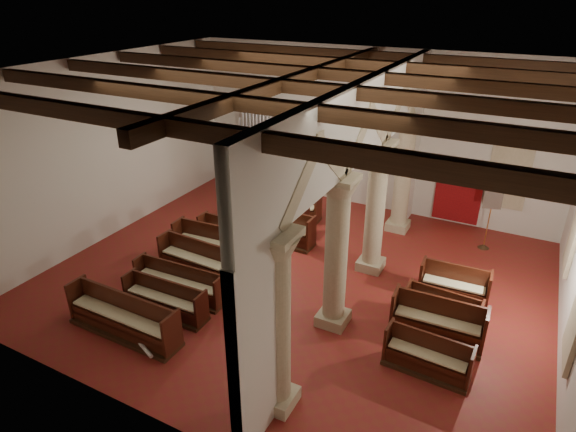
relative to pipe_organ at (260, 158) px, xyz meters
The scene contains 30 objects.
floor 7.24m from the pipe_organ, 50.71° to the right, with size 14.00×14.00×0.00m, color maroon.
ceiling 8.48m from the pipe_organ, 50.71° to the right, with size 14.00×14.00×0.00m, color black.
wall_back 4.81m from the pipe_organ, ahead, with size 14.00×0.02×6.00m, color silver.
wall_front 12.46m from the pipe_organ, 68.63° to the right, with size 14.00×0.02×6.00m, color silver.
wall_left 6.26m from the pipe_organ, 114.44° to the right, with size 0.02×12.00×6.00m, color silver.
ceiling_beams 8.38m from the pipe_organ, 50.71° to the right, with size 13.80×11.80×0.30m, color #3E2513, non-canonical shape.
arcade 8.65m from the pipe_organ, 41.12° to the right, with size 0.90×11.90×6.00m.
window_back 9.55m from the pipe_organ, ahead, with size 1.00×0.03×2.20m, color #2F6B4F.
pipe_organ is the anchor object (origin of this frame).
lectern 2.38m from the pipe_organ, ahead, with size 0.69×0.73×1.39m.
dossal_curtain 8.01m from the pipe_organ, ahead, with size 1.80×0.07×2.17m.
processional_banner 9.31m from the pipe_organ, ahead, with size 0.56×0.71×2.51m.
hymnal_box_a 9.96m from the pipe_organ, 72.55° to the right, with size 0.31×0.26×0.31m, color navy.
hymnal_box_b 8.43m from the pipe_organ, 69.54° to the right, with size 0.36×0.29×0.36m, color navy.
hymnal_box_c 8.28m from the pipe_organ, 55.41° to the right, with size 0.34×0.28×0.34m, color navy.
tube_heater_a 10.53m from the pipe_organ, 75.01° to the right, with size 0.09×0.09×0.93m, color silver.
tube_heater_b 8.97m from the pipe_organ, 78.95° to the right, with size 0.11×0.11×1.14m, color white.
nave_pew_0 10.04m from the pipe_organ, 79.31° to the right, with size 3.20×0.77×1.11m.
nave_pew_1 9.02m from the pipe_organ, 75.73° to the right, with size 2.42×0.69×0.95m.
nave_pew_2 8.20m from the pipe_organ, 75.60° to the right, with size 2.77×0.75×0.95m.
nave_pew_3 7.13m from the pipe_organ, 73.59° to the right, with size 2.95×0.87×1.10m.
nave_pew_4 6.20m from the pipe_organ, 70.53° to the right, with size 3.38×0.98×1.14m.
nave_pew_5 5.42m from the pipe_organ, 67.58° to the right, with size 2.92×0.76×0.98m.
nave_pew_6 4.62m from the pipe_organ, 56.23° to the right, with size 3.41×0.83×1.12m.
nave_pew_7 3.84m from the pipe_organ, 55.57° to the right, with size 3.09×0.80×0.99m.
nave_pew_8 2.91m from the pipe_organ, 46.42° to the right, with size 3.47×0.93×1.10m.
aisle_pew_0 11.73m from the pipe_organ, 40.85° to the right, with size 1.95×0.72×0.95m.
aisle_pew_1 10.92m from the pipe_organ, 36.12° to the right, with size 2.24×0.83×1.12m.
aisle_pew_2 10.57m from the pipe_organ, 33.38° to the right, with size 1.93×0.75×0.95m.
aisle_pew_3 10.03m from the pipe_organ, 27.51° to the right, with size 1.85×0.80×1.08m.
Camera 1 is at (5.41, -10.96, 7.90)m, focal length 30.00 mm.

